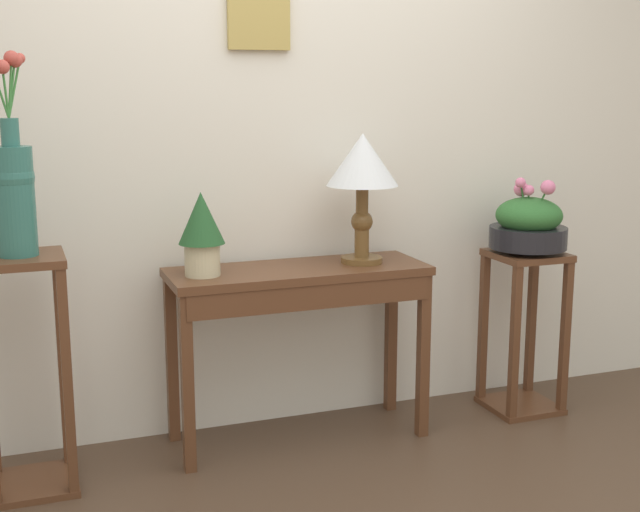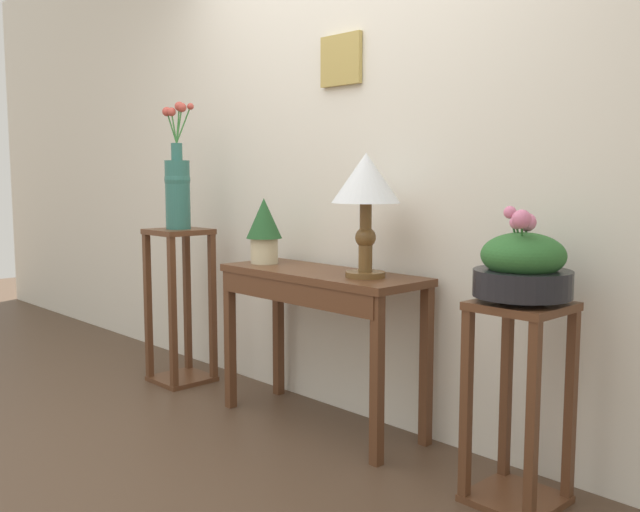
{
  "view_description": "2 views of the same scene",
  "coord_description": "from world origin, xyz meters",
  "px_view_note": "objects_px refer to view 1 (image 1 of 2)",
  "views": [
    {
      "loc": [
        -1.06,
        -2.12,
        1.5
      ],
      "look_at": [
        0.18,
        1.23,
        0.78
      ],
      "focal_mm": 47.65,
      "sensor_mm": 36.0,
      "label": 1
    },
    {
      "loc": [
        2.44,
        -1.13,
        1.21
      ],
      "look_at": [
        -0.08,
        1.26,
        0.81
      ],
      "focal_mm": 39.56,
      "sensor_mm": 36.0,
      "label": 2
    }
  ],
  "objects_px": {
    "table_lamp": "(362,168)",
    "flower_vase_tall_left": "(14,185)",
    "console_table": "(300,296)",
    "pedestal_stand_right": "(523,332)",
    "pedestal_stand_left": "(27,375)",
    "potted_plant_on_console": "(202,229)",
    "planter_bowl_wide_right": "(529,224)"
  },
  "relations": [
    {
      "from": "table_lamp",
      "to": "pedestal_stand_left",
      "type": "bearing_deg",
      "value": -176.17
    },
    {
      "from": "pedestal_stand_right",
      "to": "planter_bowl_wide_right",
      "type": "distance_m",
      "value": 0.5
    },
    {
      "from": "flower_vase_tall_left",
      "to": "planter_bowl_wide_right",
      "type": "height_order",
      "value": "flower_vase_tall_left"
    },
    {
      "from": "table_lamp",
      "to": "potted_plant_on_console",
      "type": "height_order",
      "value": "table_lamp"
    },
    {
      "from": "table_lamp",
      "to": "pedestal_stand_right",
      "type": "bearing_deg",
      "value": -2.93
    },
    {
      "from": "pedestal_stand_left",
      "to": "flower_vase_tall_left",
      "type": "distance_m",
      "value": 0.7
    },
    {
      "from": "table_lamp",
      "to": "pedestal_stand_left",
      "type": "distance_m",
      "value": 1.55
    },
    {
      "from": "console_table",
      "to": "pedestal_stand_right",
      "type": "distance_m",
      "value": 1.12
    },
    {
      "from": "flower_vase_tall_left",
      "to": "pedestal_stand_right",
      "type": "height_order",
      "value": "flower_vase_tall_left"
    },
    {
      "from": "table_lamp",
      "to": "pedestal_stand_right",
      "type": "distance_m",
      "value": 1.12
    },
    {
      "from": "planter_bowl_wide_right",
      "to": "potted_plant_on_console",
      "type": "bearing_deg",
      "value": 178.98
    },
    {
      "from": "table_lamp",
      "to": "potted_plant_on_console",
      "type": "relative_size",
      "value": 1.64
    },
    {
      "from": "pedestal_stand_right",
      "to": "planter_bowl_wide_right",
      "type": "relative_size",
      "value": 2.16
    },
    {
      "from": "console_table",
      "to": "pedestal_stand_right",
      "type": "xyz_separation_m",
      "value": [
        1.09,
        -0.02,
        -0.26
      ]
    },
    {
      "from": "potted_plant_on_console",
      "to": "pedestal_stand_right",
      "type": "height_order",
      "value": "potted_plant_on_console"
    },
    {
      "from": "pedestal_stand_left",
      "to": "console_table",
      "type": "bearing_deg",
      "value": 3.66
    },
    {
      "from": "table_lamp",
      "to": "flower_vase_tall_left",
      "type": "xyz_separation_m",
      "value": [
        -1.37,
        -0.09,
        -0.01
      ]
    },
    {
      "from": "table_lamp",
      "to": "console_table",
      "type": "bearing_deg",
      "value": -175.5
    },
    {
      "from": "potted_plant_on_console",
      "to": "pedestal_stand_left",
      "type": "xyz_separation_m",
      "value": [
        -0.68,
        -0.08,
        -0.49
      ]
    },
    {
      "from": "potted_plant_on_console",
      "to": "flower_vase_tall_left",
      "type": "bearing_deg",
      "value": -173.55
    },
    {
      "from": "console_table",
      "to": "pedestal_stand_right",
      "type": "height_order",
      "value": "console_table"
    },
    {
      "from": "potted_plant_on_console",
      "to": "pedestal_stand_right",
      "type": "xyz_separation_m",
      "value": [
        1.49,
        -0.03,
        -0.56
      ]
    },
    {
      "from": "flower_vase_tall_left",
      "to": "pedestal_stand_right",
      "type": "distance_m",
      "value": 2.31
    },
    {
      "from": "console_table",
      "to": "table_lamp",
      "type": "distance_m",
      "value": 0.6
    },
    {
      "from": "table_lamp",
      "to": "potted_plant_on_console",
      "type": "distance_m",
      "value": 0.72
    },
    {
      "from": "pedestal_stand_left",
      "to": "pedestal_stand_right",
      "type": "bearing_deg",
      "value": 1.35
    },
    {
      "from": "potted_plant_on_console",
      "to": "console_table",
      "type": "bearing_deg",
      "value": -1.09
    },
    {
      "from": "table_lamp",
      "to": "flower_vase_tall_left",
      "type": "relative_size",
      "value": 0.76
    },
    {
      "from": "pedestal_stand_left",
      "to": "planter_bowl_wide_right",
      "type": "relative_size",
      "value": 2.58
    },
    {
      "from": "console_table",
      "to": "planter_bowl_wide_right",
      "type": "xyz_separation_m",
      "value": [
        1.09,
        -0.02,
        0.24
      ]
    },
    {
      "from": "console_table",
      "to": "flower_vase_tall_left",
      "type": "relative_size",
      "value": 1.51
    },
    {
      "from": "planter_bowl_wide_right",
      "to": "pedestal_stand_left",
      "type": "bearing_deg",
      "value": -178.66
    }
  ]
}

